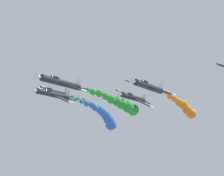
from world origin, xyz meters
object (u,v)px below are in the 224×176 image
object	(u,v)px
airplane_right_inner	(53,94)
airplane_trailing	(53,92)
airplane_left_outer	(133,97)
airplane_lead	(61,82)
airplane_left_inner	(148,86)

from	to	relation	value
airplane_right_inner	airplane_trailing	distance (m)	15.79
airplane_left_outer	airplane_trailing	distance (m)	22.25
airplane_lead	airplane_left_inner	bearing A→B (deg)	-136.73
airplane_left_inner	airplane_right_inner	world-z (taller)	airplane_right_inner
airplane_lead	airplane_left_inner	world-z (taller)	airplane_lead
airplane_left_inner	airplane_trailing	size ratio (longest dim) A/B	1.00
airplane_right_inner	airplane_trailing	bearing A→B (deg)	-47.70
airplane_left_inner	airplane_trailing	distance (m)	34.34
airplane_trailing	airplane_left_inner	bearing A→B (deg)	160.23
airplane_trailing	airplane_right_inner	bearing A→B (deg)	132.30
airplane_lead	airplane_left_outer	size ratio (longest dim) A/B	1.00
airplane_left_inner	airplane_trailing	bearing A→B (deg)	-19.77
airplane_left_outer	airplane_right_inner	bearing A→B (deg)	46.28
airplane_left_inner	airplane_trailing	world-z (taller)	airplane_trailing
airplane_lead	airplane_left_inner	xyz separation A→B (m)	(-10.71, -10.08, -0.14)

